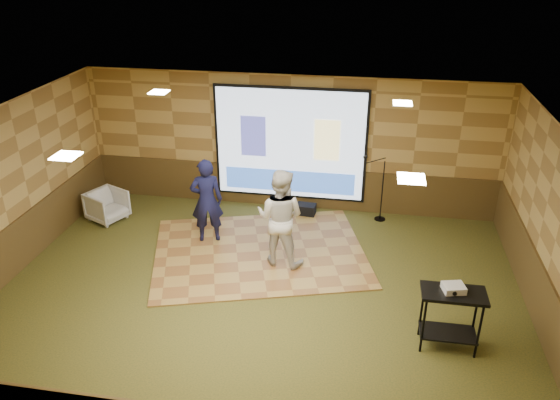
% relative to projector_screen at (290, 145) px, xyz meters
% --- Properties ---
extents(ground, '(9.00, 9.00, 0.00)m').
position_rel_projector_screen_xyz_m(ground, '(0.00, -3.44, -1.47)').
color(ground, '#343D1B').
rests_on(ground, ground).
extents(room_shell, '(9.04, 7.04, 3.02)m').
position_rel_projector_screen_xyz_m(room_shell, '(0.00, -3.44, 0.62)').
color(room_shell, tan).
rests_on(room_shell, ground).
extents(wainscot_back, '(9.00, 0.04, 0.95)m').
position_rel_projector_screen_xyz_m(wainscot_back, '(0.00, 0.04, -1.00)').
color(wainscot_back, '#533C1B').
rests_on(wainscot_back, ground).
extents(wainscot_left, '(0.04, 7.00, 0.95)m').
position_rel_projector_screen_xyz_m(wainscot_left, '(-4.48, -3.44, -1.00)').
color(wainscot_left, '#533C1B').
rests_on(wainscot_left, ground).
extents(wainscot_right, '(0.04, 7.00, 0.95)m').
position_rel_projector_screen_xyz_m(wainscot_right, '(4.48, -3.44, -1.00)').
color(wainscot_right, '#533C1B').
rests_on(wainscot_right, ground).
extents(projector_screen, '(3.32, 0.06, 2.52)m').
position_rel_projector_screen_xyz_m(projector_screen, '(0.00, 0.00, 0.00)').
color(projector_screen, black).
rests_on(projector_screen, room_shell).
extents(downlight_nw, '(0.32, 0.32, 0.02)m').
position_rel_projector_screen_xyz_m(downlight_nw, '(-2.20, -1.64, 1.50)').
color(downlight_nw, '#FFEBBF').
rests_on(downlight_nw, room_shell).
extents(downlight_ne, '(0.32, 0.32, 0.02)m').
position_rel_projector_screen_xyz_m(downlight_ne, '(2.20, -1.64, 1.50)').
color(downlight_ne, '#FFEBBF').
rests_on(downlight_ne, room_shell).
extents(downlight_sw, '(0.32, 0.32, 0.02)m').
position_rel_projector_screen_xyz_m(downlight_sw, '(-2.20, -4.94, 1.50)').
color(downlight_sw, '#FFEBBF').
rests_on(downlight_sw, room_shell).
extents(downlight_se, '(0.32, 0.32, 0.02)m').
position_rel_projector_screen_xyz_m(downlight_se, '(2.20, -4.94, 1.50)').
color(downlight_se, '#FFEBBF').
rests_on(downlight_se, room_shell).
extents(dance_floor, '(4.72, 4.09, 0.03)m').
position_rel_projector_screen_xyz_m(dance_floor, '(-0.26, -2.09, -1.46)').
color(dance_floor, '#AB823E').
rests_on(dance_floor, ground).
extents(player_left, '(0.72, 0.58, 1.73)m').
position_rel_projector_screen_xyz_m(player_left, '(-1.37, -1.79, -0.58)').
color(player_left, '#13153D').
rests_on(player_left, dance_floor).
extents(player_right, '(1.02, 0.86, 1.86)m').
position_rel_projector_screen_xyz_m(player_right, '(0.19, -2.38, -0.52)').
color(player_right, silver).
rests_on(player_right, dance_floor).
extents(av_table, '(0.92, 0.48, 0.97)m').
position_rel_projector_screen_xyz_m(av_table, '(3.04, -4.25, -0.80)').
color(av_table, black).
rests_on(av_table, ground).
extents(projector, '(0.35, 0.32, 0.10)m').
position_rel_projector_screen_xyz_m(projector, '(3.02, -4.22, -0.46)').
color(projector, silver).
rests_on(projector, av_table).
extents(mic_stand, '(0.57, 0.23, 1.47)m').
position_rel_projector_screen_xyz_m(mic_stand, '(1.98, -0.28, -0.98)').
color(mic_stand, black).
rests_on(mic_stand, ground).
extents(banquet_chair, '(0.96, 0.95, 0.66)m').
position_rel_projector_screen_xyz_m(banquet_chair, '(-3.77, -1.28, -1.14)').
color(banquet_chair, gray).
rests_on(banquet_chair, ground).
extents(duffel_bag, '(0.43, 0.31, 0.26)m').
position_rel_projector_screen_xyz_m(duffel_bag, '(0.43, -0.35, -1.35)').
color(duffel_bag, black).
rests_on(duffel_bag, ground).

